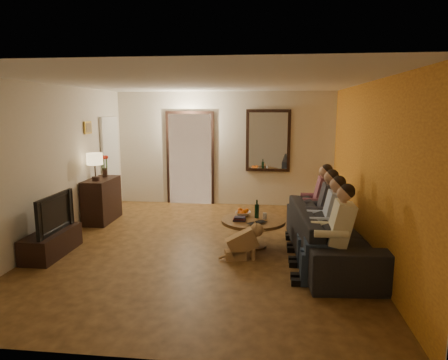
# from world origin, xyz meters

# --- Properties ---
(floor) EXTENTS (5.00, 6.00, 0.01)m
(floor) POSITION_xyz_m (0.00, 0.00, 0.00)
(floor) COLOR #452E12
(floor) RESTS_ON ground
(ceiling) EXTENTS (5.00, 6.00, 0.01)m
(ceiling) POSITION_xyz_m (0.00, 0.00, 2.60)
(ceiling) COLOR white
(ceiling) RESTS_ON back_wall
(back_wall) EXTENTS (5.00, 0.02, 2.60)m
(back_wall) POSITION_xyz_m (0.00, 3.00, 1.30)
(back_wall) COLOR beige
(back_wall) RESTS_ON floor
(front_wall) EXTENTS (5.00, 0.02, 2.60)m
(front_wall) POSITION_xyz_m (0.00, -3.00, 1.30)
(front_wall) COLOR beige
(front_wall) RESTS_ON floor
(left_wall) EXTENTS (0.02, 6.00, 2.60)m
(left_wall) POSITION_xyz_m (-2.50, 0.00, 1.30)
(left_wall) COLOR beige
(left_wall) RESTS_ON floor
(right_wall) EXTENTS (0.02, 6.00, 2.60)m
(right_wall) POSITION_xyz_m (2.50, 0.00, 1.30)
(right_wall) COLOR beige
(right_wall) RESTS_ON floor
(orange_accent) EXTENTS (0.01, 6.00, 2.60)m
(orange_accent) POSITION_xyz_m (2.49, 0.00, 1.30)
(orange_accent) COLOR #BD6620
(orange_accent) RESTS_ON right_wall
(kitchen_doorway) EXTENTS (1.00, 0.06, 2.10)m
(kitchen_doorway) POSITION_xyz_m (-0.80, 2.98, 1.05)
(kitchen_doorway) COLOR #FFE0A5
(kitchen_doorway) RESTS_ON floor
(door_trim) EXTENTS (1.12, 0.04, 2.22)m
(door_trim) POSITION_xyz_m (-0.80, 2.97, 1.05)
(door_trim) COLOR black
(door_trim) RESTS_ON floor
(fridge_glimpse) EXTENTS (0.45, 0.03, 1.70)m
(fridge_glimpse) POSITION_xyz_m (-0.55, 2.98, 0.90)
(fridge_glimpse) COLOR silver
(fridge_glimpse) RESTS_ON floor
(mirror_frame) EXTENTS (1.00, 0.05, 1.40)m
(mirror_frame) POSITION_xyz_m (1.00, 2.96, 1.50)
(mirror_frame) COLOR black
(mirror_frame) RESTS_ON back_wall
(mirror_glass) EXTENTS (0.86, 0.02, 1.26)m
(mirror_glass) POSITION_xyz_m (1.00, 2.93, 1.50)
(mirror_glass) COLOR white
(mirror_glass) RESTS_ON back_wall
(white_door) EXTENTS (0.06, 0.85, 2.04)m
(white_door) POSITION_xyz_m (-2.46, 2.30, 1.02)
(white_door) COLOR white
(white_door) RESTS_ON floor
(framed_art) EXTENTS (0.03, 0.28, 0.24)m
(framed_art) POSITION_xyz_m (-2.47, 1.30, 1.85)
(framed_art) COLOR #B28C33
(framed_art) RESTS_ON left_wall
(art_canvas) EXTENTS (0.01, 0.22, 0.18)m
(art_canvas) POSITION_xyz_m (-2.46, 1.30, 1.85)
(art_canvas) COLOR brown
(art_canvas) RESTS_ON left_wall
(dresser) EXTENTS (0.45, 0.96, 0.85)m
(dresser) POSITION_xyz_m (-2.25, 1.26, 0.43)
(dresser) COLOR black
(dresser) RESTS_ON floor
(table_lamp) EXTENTS (0.30, 0.30, 0.54)m
(table_lamp) POSITION_xyz_m (-2.25, 1.04, 1.12)
(table_lamp) COLOR beige
(table_lamp) RESTS_ON dresser
(flower_vase) EXTENTS (0.14, 0.14, 0.44)m
(flower_vase) POSITION_xyz_m (-2.25, 1.48, 1.07)
(flower_vase) COLOR red
(flower_vase) RESTS_ON dresser
(tv_stand) EXTENTS (0.45, 1.10, 0.37)m
(tv_stand) POSITION_xyz_m (-2.25, -0.63, 0.18)
(tv_stand) COLOR black
(tv_stand) RESTS_ON floor
(tv) EXTENTS (1.00, 0.13, 0.57)m
(tv) POSITION_xyz_m (-2.25, -0.63, 0.65)
(tv) COLOR black
(tv) RESTS_ON tv_stand
(sofa) EXTENTS (2.68, 1.21, 0.76)m
(sofa) POSITION_xyz_m (1.97, -0.31, 0.38)
(sofa) COLOR black
(sofa) RESTS_ON floor
(person_a) EXTENTS (0.60, 0.40, 1.20)m
(person_a) POSITION_xyz_m (1.87, -1.21, 0.60)
(person_a) COLOR tan
(person_a) RESTS_ON sofa
(person_b) EXTENTS (0.60, 0.40, 1.20)m
(person_b) POSITION_xyz_m (1.87, -0.61, 0.60)
(person_b) COLOR tan
(person_b) RESTS_ON sofa
(person_c) EXTENTS (0.60, 0.40, 1.20)m
(person_c) POSITION_xyz_m (1.87, -0.01, 0.60)
(person_c) COLOR tan
(person_c) RESTS_ON sofa
(person_d) EXTENTS (0.60, 0.40, 1.20)m
(person_d) POSITION_xyz_m (1.87, 0.59, 0.60)
(person_d) COLOR tan
(person_d) RESTS_ON sofa
(dog) EXTENTS (0.60, 0.38, 0.56)m
(dog) POSITION_xyz_m (0.66, -0.49, 0.28)
(dog) COLOR tan
(dog) RESTS_ON floor
(coffee_table) EXTENTS (1.29, 1.29, 0.45)m
(coffee_table) POSITION_xyz_m (0.80, 0.10, 0.23)
(coffee_table) COLOR brown
(coffee_table) RESTS_ON floor
(bowl) EXTENTS (0.26, 0.26, 0.06)m
(bowl) POSITION_xyz_m (0.62, 0.32, 0.48)
(bowl) COLOR white
(bowl) RESTS_ON coffee_table
(oranges) EXTENTS (0.20, 0.20, 0.08)m
(oranges) POSITION_xyz_m (0.62, 0.32, 0.55)
(oranges) COLOR orange
(oranges) RESTS_ON bowl
(wine_bottle) EXTENTS (0.07, 0.07, 0.31)m
(wine_bottle) POSITION_xyz_m (0.85, 0.20, 0.60)
(wine_bottle) COLOR black
(wine_bottle) RESTS_ON coffee_table
(wine_glass) EXTENTS (0.06, 0.06, 0.10)m
(wine_glass) POSITION_xyz_m (0.98, 0.15, 0.50)
(wine_glass) COLOR silver
(wine_glass) RESTS_ON coffee_table
(book_stack) EXTENTS (0.20, 0.15, 0.07)m
(book_stack) POSITION_xyz_m (0.58, 0.00, 0.48)
(book_stack) COLOR black
(book_stack) RESTS_ON coffee_table
(laptop) EXTENTS (0.38, 0.38, 0.03)m
(laptop) POSITION_xyz_m (0.90, -0.18, 0.46)
(laptop) COLOR black
(laptop) RESTS_ON coffee_table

